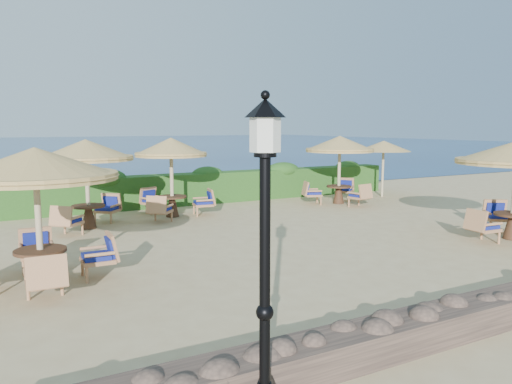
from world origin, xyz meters
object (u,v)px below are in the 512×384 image
(lamp_post, at_px, (265,278))
(cafe_set_2, at_px, (86,162))
(extra_parasol, at_px, (384,146))
(cafe_set_3, at_px, (171,163))
(cafe_set_4, at_px, (340,156))
(cafe_set_0, at_px, (37,188))

(lamp_post, distance_m, cafe_set_2, 11.05)
(extra_parasol, bearing_deg, cafe_set_3, -178.24)
(lamp_post, distance_m, extra_parasol, 17.41)
(extra_parasol, height_order, cafe_set_4, cafe_set_4)
(cafe_set_3, bearing_deg, lamp_post, -104.56)
(lamp_post, xyz_separation_m, cafe_set_0, (-1.56, 5.96, 0.33))
(cafe_set_3, xyz_separation_m, cafe_set_4, (6.70, -0.36, 0.07))
(cafe_set_0, xyz_separation_m, cafe_set_2, (1.78, 5.07, 0.12))
(lamp_post, relative_size, extra_parasol, 1.38)
(lamp_post, height_order, cafe_set_4, lamp_post)
(extra_parasol, height_order, cafe_set_2, cafe_set_2)
(cafe_set_3, height_order, cafe_set_4, same)
(cafe_set_3, bearing_deg, cafe_set_0, -128.71)
(extra_parasol, bearing_deg, cafe_set_4, -167.07)
(cafe_set_2, bearing_deg, cafe_set_3, 13.37)
(cafe_set_2, relative_size, cafe_set_4, 0.99)
(cafe_set_0, bearing_deg, cafe_set_4, 25.45)
(cafe_set_4, bearing_deg, cafe_set_3, 176.91)
(lamp_post, relative_size, cafe_set_3, 1.21)
(lamp_post, bearing_deg, cafe_set_2, 88.88)
(extra_parasol, distance_m, cafe_set_4, 2.95)
(extra_parasol, height_order, cafe_set_3, cafe_set_3)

